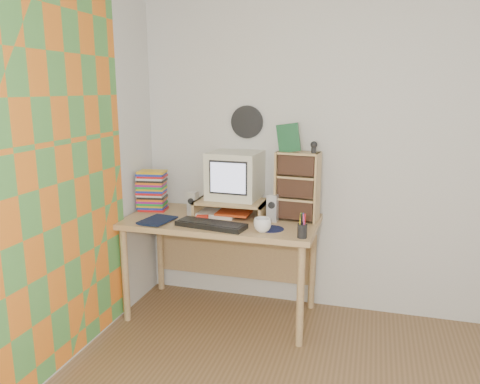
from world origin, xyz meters
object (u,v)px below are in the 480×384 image
Objects in this scene: dvd_stack at (152,192)px; diary at (146,217)px; cd_rack at (297,187)px; crt_monitor at (234,176)px; keyboard at (211,225)px; desk at (224,234)px; mug at (262,225)px.

diary is (0.09, -0.28, -0.12)m from dvd_stack.
cd_rack is (1.13, 0.03, 0.10)m from dvd_stack.
diary is at bearing -146.40° from crt_monitor.
dvd_stack is (-0.60, 0.31, 0.13)m from keyboard.
keyboard is at bearing -89.90° from desk.
cd_rack reaches higher than diary.
diary reaches higher than keyboard.
crt_monitor is at bearing -4.71° from dvd_stack.
desk is 0.32m from keyboard.
cd_rack is (0.48, -0.03, -0.05)m from crt_monitor.
crt_monitor is 0.54m from mug.
mug is 0.51× the size of diary.
desk is 0.66m from dvd_stack.
dvd_stack is (-0.65, -0.05, -0.15)m from crt_monitor.
cd_rack is 0.44m from mug.
diary is at bearing 177.63° from mug.
dvd_stack is 1.14m from cd_rack.
crt_monitor is 1.60× the size of diary.
mug is 0.87m from diary.
keyboard is at bearing -142.00° from cd_rack.
dvd_stack reaches higher than keyboard.
crt_monitor is at bearing 91.05° from keyboard.
cd_rack reaches higher than crt_monitor.
keyboard is at bearing 5.50° from diary.
dvd_stack is (-0.59, 0.04, 0.28)m from desk.
dvd_stack is at bearing 161.58° from mug.
desk is 6.06× the size of diary.
diary reaches higher than desk.
crt_monitor is at bearing 58.73° from desk.
crt_monitor is at bearing 130.02° from mug.
crt_monitor reaches higher than diary.
diary is at bearing -153.79° from desk.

